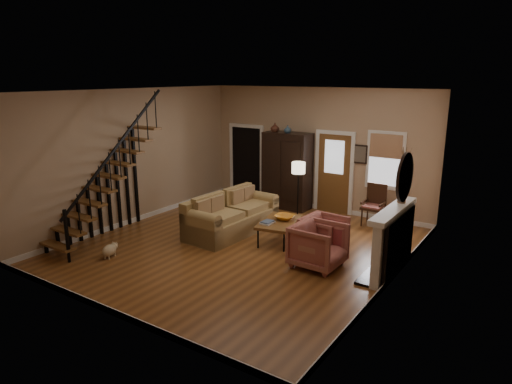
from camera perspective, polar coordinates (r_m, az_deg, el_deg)
The scene contains 15 objects.
room at distance 11.19m, azimuth 1.68°, elevation 3.59°, with size 7.00×7.33×3.30m.
staircase at distance 10.50m, azimuth -18.57°, elevation 2.63°, with size 0.94×2.80×3.20m, color brown, non-canonical shape.
fireplace at distance 8.85m, azimuth 16.99°, elevation -5.18°, with size 0.33×1.95×2.30m.
armoire at distance 12.59m, azimuth 3.92°, elevation 2.68°, with size 1.30×0.60×2.10m, color black, non-canonical shape.
vase_a at distance 12.49m, azimuth 2.37°, elevation 8.07°, with size 0.24×0.24×0.25m, color #4C2619.
vase_b at distance 12.29m, azimuth 3.98°, elevation 7.85°, with size 0.20×0.20×0.21m, color #334C60.
sofa at distance 10.69m, azimuth -3.01°, elevation -2.81°, with size 1.03×2.39×0.89m, color #9A7946, non-canonical shape.
coffee_table at distance 10.19m, azimuth 2.90°, elevation -4.91°, with size 0.73×1.25×0.48m, color brown, non-canonical shape.
bowl at distance 10.20m, azimuth 3.60°, elevation -3.17°, with size 0.43×0.43×0.11m, color orange.
books at distance 9.92m, azimuth 1.43°, elevation -3.80°, with size 0.23×0.31×0.06m, color beige, non-canonical shape.
armchair_left at distance 8.91m, azimuth 7.81°, elevation -6.66°, with size 0.91×0.94×0.86m, color maroon.
armchair_right at distance 9.67m, azimuth 8.46°, elevation -5.25°, with size 0.82×0.84×0.76m, color maroon.
floor_lamp at distance 11.64m, azimuth 5.26°, elevation 0.13°, with size 0.34×0.34×1.49m, color black, non-canonical shape.
side_chair at distance 11.52m, azimuth 14.43°, elevation -1.64°, with size 0.54×0.54×1.02m, color #341D10, non-canonical shape.
dog at distance 9.80m, azimuth -17.87°, elevation -7.06°, with size 0.23×0.39×0.28m, color beige, non-canonical shape.
Camera 1 is at (5.40, -7.56, 3.63)m, focal length 32.00 mm.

